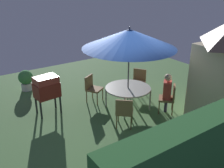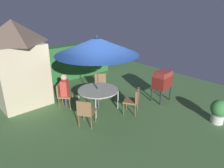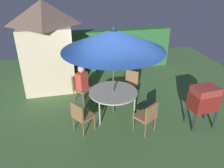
{
  "view_description": "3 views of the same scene",
  "coord_description": "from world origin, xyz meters",
  "px_view_note": "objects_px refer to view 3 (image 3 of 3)",
  "views": [
    {
      "loc": [
        4.36,
        5.78,
        3.88
      ],
      "look_at": [
        0.22,
        -0.27,
        0.86
      ],
      "focal_mm": 41.29,
      "sensor_mm": 36.0,
      "label": 1
    },
    {
      "loc": [
        -4.3,
        -5.34,
        3.52
      ],
      "look_at": [
        0.24,
        -0.25,
        0.88
      ],
      "focal_mm": 32.91,
      "sensor_mm": 36.0,
      "label": 2
    },
    {
      "loc": [
        -1.51,
        -5.6,
        3.87
      ],
      "look_at": [
        -0.22,
        0.19,
        0.86
      ],
      "focal_mm": 35.84,
      "sensor_mm": 36.0,
      "label": 3
    }
  ],
  "objects_px": {
    "garden_shed": "(47,45)",
    "patio_table": "(113,93)",
    "bbq_grill": "(204,99)",
    "chair_toward_house": "(130,82)",
    "chair_far_side": "(81,115)",
    "patio_umbrella": "(113,40)",
    "person_in_red": "(82,80)",
    "chair_toward_hedge": "(147,116)",
    "chair_near_shed": "(80,86)"
  },
  "relations": [
    {
      "from": "patio_umbrella",
      "to": "chair_near_shed",
      "type": "distance_m",
      "value": 2.16
    },
    {
      "from": "chair_toward_hedge",
      "to": "bbq_grill",
      "type": "bearing_deg",
      "value": -1.22
    },
    {
      "from": "bbq_grill",
      "to": "chair_far_side",
      "type": "relative_size",
      "value": 1.33
    },
    {
      "from": "patio_umbrella",
      "to": "chair_far_side",
      "type": "height_order",
      "value": "patio_umbrella"
    },
    {
      "from": "chair_near_shed",
      "to": "chair_far_side",
      "type": "bearing_deg",
      "value": -94.61
    },
    {
      "from": "chair_toward_house",
      "to": "patio_umbrella",
      "type": "bearing_deg",
      "value": -132.45
    },
    {
      "from": "chair_far_side",
      "to": "garden_shed",
      "type": "bearing_deg",
      "value": 105.92
    },
    {
      "from": "chair_toward_hedge",
      "to": "person_in_red",
      "type": "bearing_deg",
      "value": 127.19
    },
    {
      "from": "person_in_red",
      "to": "chair_toward_house",
      "type": "bearing_deg",
      "value": -0.35
    },
    {
      "from": "chair_toward_house",
      "to": "person_in_red",
      "type": "xyz_separation_m",
      "value": [
        -1.61,
        0.01,
        0.26
      ]
    },
    {
      "from": "patio_table",
      "to": "chair_toward_hedge",
      "type": "bearing_deg",
      "value": -59.01
    },
    {
      "from": "chair_toward_hedge",
      "to": "chair_toward_house",
      "type": "relative_size",
      "value": 1.0
    },
    {
      "from": "chair_far_side",
      "to": "chair_toward_house",
      "type": "relative_size",
      "value": 1.0
    },
    {
      "from": "patio_table",
      "to": "person_in_red",
      "type": "distance_m",
      "value": 1.2
    },
    {
      "from": "bbq_grill",
      "to": "chair_toward_house",
      "type": "bearing_deg",
      "value": 125.72
    },
    {
      "from": "chair_toward_hedge",
      "to": "chair_near_shed",
      "type": "bearing_deg",
      "value": 127.41
    },
    {
      "from": "bbq_grill",
      "to": "patio_umbrella",
      "type": "bearing_deg",
      "value": 152.91
    },
    {
      "from": "chair_far_side",
      "to": "patio_umbrella",
      "type": "bearing_deg",
      "value": 34.26
    },
    {
      "from": "patio_table",
      "to": "chair_near_shed",
      "type": "distance_m",
      "value": 1.29
    },
    {
      "from": "person_in_red",
      "to": "patio_umbrella",
      "type": "bearing_deg",
      "value": -46.18
    },
    {
      "from": "patio_umbrella",
      "to": "chair_toward_house",
      "type": "xyz_separation_m",
      "value": [
        0.78,
        0.85,
        -1.74
      ]
    },
    {
      "from": "patio_table",
      "to": "chair_toward_house",
      "type": "height_order",
      "value": "chair_toward_house"
    },
    {
      "from": "garden_shed",
      "to": "chair_toward_house",
      "type": "height_order",
      "value": "garden_shed"
    },
    {
      "from": "patio_umbrella",
      "to": "garden_shed",
      "type": "bearing_deg",
      "value": 129.66
    },
    {
      "from": "garden_shed",
      "to": "chair_toward_hedge",
      "type": "distance_m",
      "value": 4.3
    },
    {
      "from": "bbq_grill",
      "to": "person_in_red",
      "type": "relative_size",
      "value": 0.95
    },
    {
      "from": "patio_umbrella",
      "to": "chair_toward_hedge",
      "type": "height_order",
      "value": "patio_umbrella"
    },
    {
      "from": "garden_shed",
      "to": "patio_umbrella",
      "type": "bearing_deg",
      "value": -50.34
    },
    {
      "from": "patio_umbrella",
      "to": "person_in_red",
      "type": "xyz_separation_m",
      "value": [
        -0.83,
        0.86,
        -1.48
      ]
    },
    {
      "from": "patio_table",
      "to": "chair_toward_hedge",
      "type": "relative_size",
      "value": 1.58
    },
    {
      "from": "garden_shed",
      "to": "bbq_grill",
      "type": "bearing_deg",
      "value": -39.65
    },
    {
      "from": "bbq_grill",
      "to": "chair_toward_hedge",
      "type": "distance_m",
      "value": 1.58
    },
    {
      "from": "bbq_grill",
      "to": "chair_toward_house",
      "type": "xyz_separation_m",
      "value": [
        -1.43,
        1.98,
        -0.33
      ]
    },
    {
      "from": "garden_shed",
      "to": "patio_table",
      "type": "relative_size",
      "value": 2.16
    },
    {
      "from": "chair_toward_hedge",
      "to": "chair_far_side",
      "type": "bearing_deg",
      "value": 166.51
    },
    {
      "from": "patio_table",
      "to": "bbq_grill",
      "type": "relative_size",
      "value": 1.19
    },
    {
      "from": "chair_toward_hedge",
      "to": "patio_umbrella",
      "type": "bearing_deg",
      "value": 120.99
    },
    {
      "from": "chair_far_side",
      "to": "chair_toward_hedge",
      "type": "relative_size",
      "value": 1.0
    },
    {
      "from": "chair_near_shed",
      "to": "bbq_grill",
      "type": "bearing_deg",
      "value": -33.58
    },
    {
      "from": "bbq_grill",
      "to": "person_in_red",
      "type": "bearing_deg",
      "value": 146.72
    },
    {
      "from": "chair_near_shed",
      "to": "chair_far_side",
      "type": "height_order",
      "value": "same"
    },
    {
      "from": "garden_shed",
      "to": "chair_toward_hedge",
      "type": "relative_size",
      "value": 3.41
    },
    {
      "from": "chair_near_shed",
      "to": "person_in_red",
      "type": "bearing_deg",
      "value": -46.18
    },
    {
      "from": "chair_toward_hedge",
      "to": "chair_toward_house",
      "type": "distance_m",
      "value": 1.95
    },
    {
      "from": "patio_table",
      "to": "patio_umbrella",
      "type": "distance_m",
      "value": 1.59
    },
    {
      "from": "chair_near_shed",
      "to": "chair_toward_house",
      "type": "distance_m",
      "value": 1.67
    },
    {
      "from": "person_in_red",
      "to": "bbq_grill",
      "type": "bearing_deg",
      "value": -33.28
    },
    {
      "from": "patio_table",
      "to": "patio_umbrella",
      "type": "height_order",
      "value": "patio_umbrella"
    },
    {
      "from": "patio_table",
      "to": "chair_toward_hedge",
      "type": "distance_m",
      "value": 1.29
    },
    {
      "from": "chair_toward_house",
      "to": "chair_near_shed",
      "type": "bearing_deg",
      "value": 177.54
    }
  ]
}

